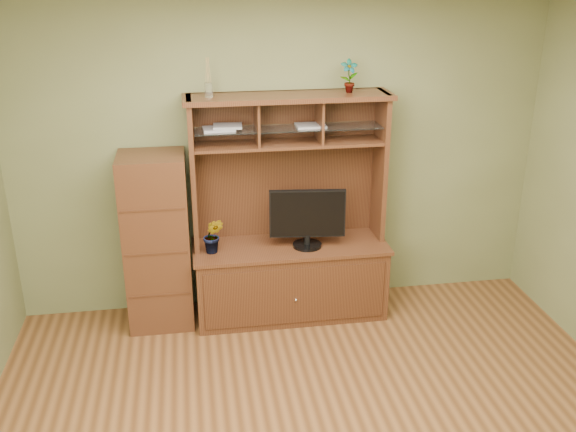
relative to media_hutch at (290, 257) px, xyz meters
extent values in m
cube|color=#5F653B|center=(-0.03, 0.28, 0.83)|extent=(4.50, 0.02, 2.70)
cube|color=#402012|center=(0.00, -0.02, -0.21)|extent=(1.60, 0.55, 0.62)
cube|color=#33180D|center=(0.00, -0.30, -0.21)|extent=(1.50, 0.01, 0.50)
sphere|color=silver|center=(0.00, -0.32, -0.24)|extent=(0.02, 0.02, 0.02)
cube|color=#402012|center=(0.00, -0.02, 0.11)|extent=(1.64, 0.59, 0.03)
cube|color=#402012|center=(-0.78, 0.08, 0.75)|extent=(0.04, 0.35, 1.25)
cube|color=#402012|center=(0.78, 0.08, 0.75)|extent=(0.04, 0.35, 1.25)
cube|color=#33180D|center=(0.00, 0.24, 0.75)|extent=(1.52, 0.02, 1.25)
cube|color=#402012|center=(0.00, 0.08, 1.36)|extent=(1.66, 0.40, 0.04)
cube|color=#402012|center=(0.00, 0.08, 0.98)|extent=(1.52, 0.32, 0.02)
cube|color=#402012|center=(-0.25, 0.08, 1.16)|extent=(0.02, 0.31, 0.35)
cube|color=#402012|center=(0.25, 0.08, 1.16)|extent=(0.02, 0.31, 0.35)
cube|color=silver|center=(0.00, 0.07, 1.11)|extent=(1.50, 0.27, 0.01)
cylinder|color=black|center=(0.13, -0.08, 0.14)|extent=(0.24, 0.24, 0.02)
cylinder|color=black|center=(0.13, -0.08, 0.19)|extent=(0.05, 0.05, 0.08)
cube|color=black|center=(0.13, -0.08, 0.42)|extent=(0.63, 0.12, 0.41)
imported|color=#275E20|center=(-0.64, -0.08, 0.28)|extent=(0.19, 0.17, 0.30)
imported|color=#3A6624|center=(0.49, 0.08, 1.51)|extent=(0.14, 0.10, 0.26)
cylinder|color=silver|center=(-0.62, 0.08, 1.43)|extent=(0.06, 0.06, 0.11)
cylinder|color=#A08850|center=(-0.62, 0.08, 1.58)|extent=(0.04, 0.04, 0.19)
cube|color=#A8A8AD|center=(-0.56, 0.08, 1.12)|extent=(0.26, 0.20, 0.02)
cube|color=#A8A8AD|center=(-0.49, 0.08, 1.14)|extent=(0.24, 0.19, 0.02)
cube|color=#A8A8AD|center=(0.18, 0.08, 1.12)|extent=(0.24, 0.19, 0.02)
cube|color=#402012|center=(-1.10, 0.01, 0.21)|extent=(0.53, 0.47, 1.47)
cube|color=#33180D|center=(-1.10, -0.22, -0.15)|extent=(0.49, 0.01, 0.02)
cube|color=#33180D|center=(-1.10, -0.22, 0.21)|extent=(0.49, 0.01, 0.01)
cube|color=#33180D|center=(-1.10, -0.22, 0.58)|extent=(0.49, 0.01, 0.02)
camera|label=1|loc=(-0.80, -4.89, 2.35)|focal=40.00mm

